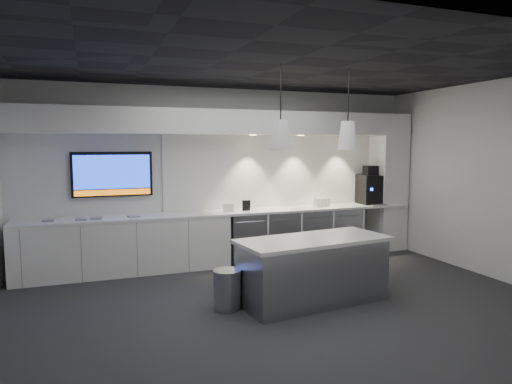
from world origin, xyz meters
name	(u,v)px	position (x,y,z in m)	size (l,w,h in m)	color
floor	(281,304)	(0.00, 0.00, 0.00)	(7.00, 7.00, 0.00)	#2D2D30
ceiling	(282,65)	(0.00, 0.00, 3.00)	(7.00, 7.00, 0.00)	black
wall_back	(225,175)	(0.00, 2.50, 1.50)	(7.00, 7.00, 0.00)	white
wall_front	(417,218)	(0.00, -2.50, 1.50)	(7.00, 7.00, 0.00)	white
wall_right	(495,180)	(3.50, 0.00, 1.50)	(7.00, 7.00, 0.00)	white
back_counter	(231,212)	(0.00, 2.17, 0.88)	(6.80, 0.65, 0.04)	white
left_base_cabinets	(125,246)	(-1.75, 2.17, 0.43)	(3.30, 0.63, 0.86)	white
fridge_unit_a	(245,238)	(0.25, 2.17, 0.42)	(0.60, 0.61, 0.85)	#92949A
fridge_unit_b	(278,235)	(0.88, 2.17, 0.42)	(0.60, 0.61, 0.85)	#92949A
fridge_unit_c	(310,233)	(1.51, 2.17, 0.42)	(0.60, 0.61, 0.85)	#92949A
fridge_unit_d	(340,231)	(2.14, 2.17, 0.42)	(0.60, 0.61, 0.85)	#92949A
backsplash	(288,171)	(1.20, 2.48, 1.55)	(4.60, 0.03, 1.30)	white
soffit	(230,123)	(0.00, 2.20, 2.40)	(6.90, 0.60, 0.40)	white
column	(388,182)	(3.20, 2.20, 1.30)	(0.55, 0.55, 2.60)	white
wall_tv	(112,174)	(-1.90, 2.45, 1.56)	(1.25, 0.07, 0.72)	black
island	(313,270)	(0.43, -0.05, 0.42)	(2.07, 1.09, 0.84)	#92949A
bin	(227,289)	(-0.69, 0.09, 0.25)	(0.35, 0.35, 0.49)	#92949A
coffee_machine	(370,188)	(2.80, 2.20, 1.20)	(0.44, 0.60, 0.73)	black
sign_black	(246,205)	(0.27, 2.16, 0.99)	(0.14, 0.02, 0.18)	black
sign_white	(229,208)	(-0.07, 2.09, 0.97)	(0.18, 0.02, 0.14)	white
cup_cluster	(321,202)	(1.73, 2.16, 0.98)	(0.28, 0.18, 0.15)	silver
tray_a	(48,220)	(-2.85, 2.14, 0.91)	(0.16, 0.16, 0.03)	#949494
tray_b	(82,219)	(-2.38, 2.11, 0.91)	(0.16, 0.16, 0.03)	#949494
tray_c	(97,218)	(-2.16, 2.12, 0.91)	(0.16, 0.16, 0.03)	#949494
tray_d	(133,216)	(-1.62, 2.11, 0.91)	(0.16, 0.16, 0.03)	#949494
pendant_left	(280,135)	(-0.04, -0.05, 2.15)	(0.26, 0.26, 1.07)	white
pendant_right	(348,135)	(0.90, -0.05, 2.15)	(0.26, 0.26, 1.07)	white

